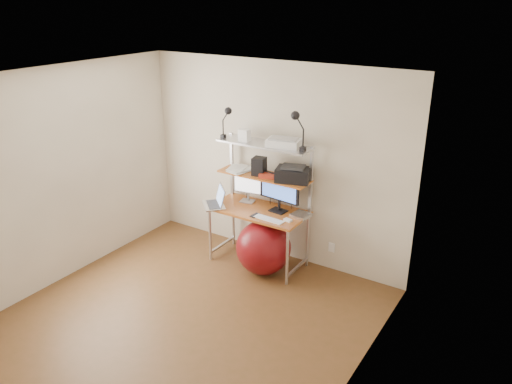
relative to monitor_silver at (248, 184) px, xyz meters
The scene contains 20 objects.
room 1.64m from the monitor_silver, 81.13° to the right, with size 3.60×3.60×3.60m.
computer_desk 0.26m from the monitor_silver, 19.73° to the right, with size 1.20×0.60×1.57m.
wall_outlet 1.30m from the monitor_silver, ahead, with size 0.08×0.01×0.12m, color white.
monitor_silver is the anchor object (origin of this frame).
monitor_black 0.49m from the monitor_silver, ahead, with size 0.55×0.18×0.55m.
laptop 0.45m from the monitor_silver, 128.71° to the right, with size 0.45×0.45×0.31m.
keyboard 0.65m from the monitor_silver, 33.45° to the right, with size 0.38×0.11×0.01m, color white.
mouse 0.79m from the monitor_silver, 19.54° to the right, with size 0.10×0.06×0.03m, color white.
mac_mini 0.82m from the monitor_silver, ahead, with size 0.20×0.20×0.04m, color #BCBDC1.
phone 0.51m from the monitor_silver, 46.02° to the right, with size 0.07×0.13×0.01m, color black.
printer 0.70m from the monitor_silver, ahead, with size 0.45×0.37×0.19m.
nas_cube 0.35m from the monitor_silver, 14.81° to the right, with size 0.15×0.15×0.22m, color black.
red_box 0.40m from the monitor_silver, 13.19° to the right, with size 0.19×0.12×0.05m, color #AC301B.
scanner 0.81m from the monitor_silver, ahead, with size 0.42×0.32×0.10m.
box_white 0.66m from the monitor_silver, 92.38° to the right, with size 0.13×0.11×0.15m, color white.
box_grey 0.64m from the monitor_silver, 160.94° to the left, with size 0.11×0.11×0.11m, color #313134.
clip_lamp_left 0.91m from the monitor_silver, 152.89° to the right, with size 0.16×0.09×0.40m.
clip_lamp_right 1.16m from the monitor_silver, ahead, with size 0.18×0.10×0.45m.
exercise_ball 0.82m from the monitor_silver, 36.50° to the right, with size 0.67×0.67×0.67m, color maroon.
paper_stack 0.23m from the monitor_silver, 168.79° to the right, with size 0.37×0.40×0.02m.
Camera 1 is at (2.98, -3.31, 3.21)m, focal length 35.00 mm.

